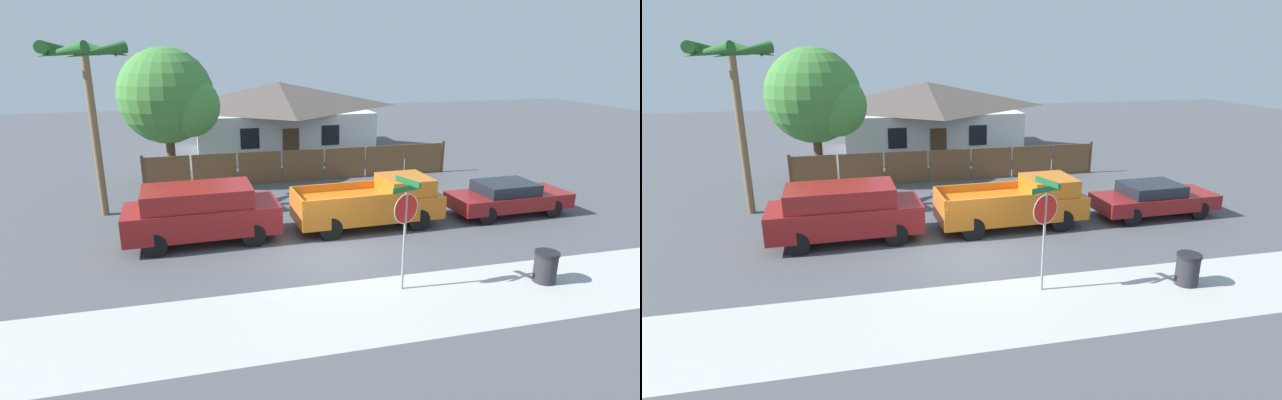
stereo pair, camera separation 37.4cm
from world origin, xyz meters
TOP-DOWN VIEW (x-y plane):
  - ground_plane at (0.00, 0.00)m, footprint 80.00×80.00m
  - sidewalk_strip at (0.00, -3.60)m, footprint 36.00×3.20m
  - wooden_fence at (1.06, 8.93)m, footprint 14.79×0.12m
  - house at (1.14, 16.09)m, footprint 10.65×7.94m
  - oak_tree at (-4.84, 9.83)m, footprint 4.51×4.30m
  - palm_tree at (-7.48, 5.80)m, footprint 3.14×3.36m
  - red_suv at (-3.88, 2.04)m, footprint 5.03×2.20m
  - orange_pickup at (2.10, 2.05)m, footprint 5.31×2.11m
  - parked_sedan at (7.59, 2.04)m, footprint 4.69×1.95m
  - stop_sign at (1.20, -2.76)m, footprint 0.90×0.81m
  - trash_bin at (5.19, -3.32)m, footprint 0.65×0.65m

SIDE VIEW (x-z plane):
  - ground_plane at x=0.00m, z-range 0.00..0.00m
  - sidewalk_strip at x=0.00m, z-range 0.00..0.01m
  - trash_bin at x=5.19m, z-range 0.01..0.89m
  - parked_sedan at x=7.59m, z-range 0.04..1.34m
  - wooden_fence at x=1.06m, z-range -0.05..1.57m
  - orange_pickup at x=2.10m, z-range 0.00..1.77m
  - red_suv at x=-3.88m, z-range 0.08..1.98m
  - stop_sign at x=1.20m, z-range 0.54..3.60m
  - house at x=1.14m, z-range 0.08..4.29m
  - oak_tree at x=-4.84m, z-range 0.87..7.12m
  - palm_tree at x=-7.48m, z-range 2.34..8.78m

